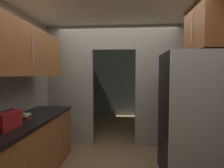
% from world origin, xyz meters
% --- Properties ---
extents(kitchen_overhead_slab, '(3.43, 6.53, 0.06)m').
position_xyz_m(kitchen_overhead_slab, '(0.00, 0.38, 2.59)').
color(kitchen_overhead_slab, silver).
extents(kitchen_partition, '(3.03, 0.12, 2.56)m').
position_xyz_m(kitchen_partition, '(0.02, 1.26, 1.36)').
color(kitchen_partition, '#9E998C').
rests_on(kitchen_partition, ground).
extents(adjoining_room_shell, '(3.03, 2.87, 2.56)m').
position_xyz_m(adjoining_room_shell, '(0.00, 3.17, 1.28)').
color(adjoining_room_shell, gray).
rests_on(adjoining_room_shell, ground).
extents(refrigerator, '(0.72, 0.78, 1.84)m').
position_xyz_m(refrigerator, '(1.09, 0.13, 0.92)').
color(refrigerator, black).
rests_on(refrigerator, ground).
extents(lower_cabinet_run, '(0.65, 2.18, 0.91)m').
position_xyz_m(lower_cabinet_run, '(-1.19, -0.31, 0.46)').
color(lower_cabinet_run, brown).
rests_on(lower_cabinet_run, ground).
extents(upper_cabinet_counterside, '(0.36, 1.97, 0.66)m').
position_xyz_m(upper_cabinet_counterside, '(-1.19, -0.31, 1.83)').
color(upper_cabinet_counterside, brown).
extents(upper_cabinet_fridgeside, '(0.36, 0.79, 0.67)m').
position_xyz_m(upper_cabinet_fridgeside, '(1.34, 0.23, 2.21)').
color(upper_cabinet_fridgeside, brown).
extents(boombox, '(0.18, 0.35, 0.22)m').
position_xyz_m(boombox, '(-1.17, -0.63, 1.01)').
color(boombox, maroon).
rests_on(boombox, lower_cabinet_run).
extents(book_stack, '(0.14, 0.16, 0.08)m').
position_xyz_m(book_stack, '(-1.19, -0.22, 0.95)').
color(book_stack, red).
rests_on(book_stack, lower_cabinet_run).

